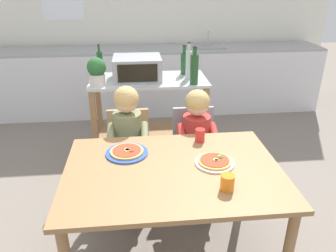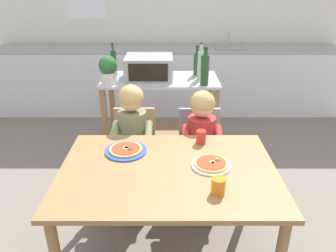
# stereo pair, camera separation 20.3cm
# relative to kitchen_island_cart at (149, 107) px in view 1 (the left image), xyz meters

# --- Properties ---
(ground_plane) EXTENTS (12.72, 12.72, 0.00)m
(ground_plane) POSITION_rel_kitchen_island_cart_xyz_m (0.08, -0.14, -0.60)
(ground_plane) COLOR slate
(back_wall_tiled) EXTENTS (5.35, 0.13, 2.70)m
(back_wall_tiled) POSITION_rel_kitchen_island_cart_xyz_m (0.08, 1.83, 0.75)
(back_wall_tiled) COLOR white
(back_wall_tiled) RESTS_ON ground
(kitchen_counter) EXTENTS (4.82, 0.60, 1.11)m
(kitchen_counter) POSITION_rel_kitchen_island_cart_xyz_m (0.08, 1.42, -0.15)
(kitchen_counter) COLOR silver
(kitchen_counter) RESTS_ON ground
(kitchen_island_cart) EXTENTS (1.14, 0.55, 0.90)m
(kitchen_island_cart) POSITION_rel_kitchen_island_cart_xyz_m (0.00, 0.00, 0.00)
(kitchen_island_cart) COLOR #B7BABF
(kitchen_island_cart) RESTS_ON ground
(toaster_oven) EXTENTS (0.45, 0.39, 0.22)m
(toaster_oven) POSITION_rel_kitchen_island_cart_xyz_m (-0.10, 0.01, 0.41)
(toaster_oven) COLOR #999BA0
(toaster_oven) RESTS_ON kitchen_island_cart
(bottle_tall_green_wine) EXTENTS (0.08, 0.08, 0.35)m
(bottle_tall_green_wine) POSITION_rel_kitchen_island_cart_xyz_m (0.41, -0.21, 0.45)
(bottle_tall_green_wine) COLOR #1E4723
(bottle_tall_green_wine) RESTS_ON kitchen_island_cart
(bottle_brown_beer) EXTENTS (0.06, 0.06, 0.35)m
(bottle_brown_beer) POSITION_rel_kitchen_island_cart_xyz_m (0.39, -0.02, 0.44)
(bottle_brown_beer) COLOR #ADB7B2
(bottle_brown_beer) RESTS_ON kitchen_island_cart
(bottle_dark_olive_oil) EXTENTS (0.07, 0.07, 0.30)m
(bottle_dark_olive_oil) POSITION_rel_kitchen_island_cart_xyz_m (0.37, 0.14, 0.42)
(bottle_dark_olive_oil) COLOR #1E4723
(bottle_dark_olive_oil) RESTS_ON kitchen_island_cart
(bottle_squat_spirits) EXTENTS (0.06, 0.06, 0.32)m
(bottle_squat_spirits) POSITION_rel_kitchen_island_cart_xyz_m (-0.47, 0.13, 0.43)
(bottle_squat_spirits) COLOR #1E4723
(bottle_squat_spirits) RESTS_ON kitchen_island_cart
(potted_herb_plant) EXTENTS (0.17, 0.17, 0.26)m
(potted_herb_plant) POSITION_rel_kitchen_island_cart_xyz_m (-0.47, -0.17, 0.44)
(potted_herb_plant) COLOR beige
(potted_herb_plant) RESTS_ON kitchen_island_cart
(dining_table) EXTENTS (1.32, 0.93, 0.75)m
(dining_table) POSITION_rel_kitchen_island_cart_xyz_m (0.08, -1.41, 0.05)
(dining_table) COLOR olive
(dining_table) RESTS_ON ground
(dining_chair_left) EXTENTS (0.36, 0.36, 0.81)m
(dining_chair_left) POSITION_rel_kitchen_island_cart_xyz_m (-0.20, -0.69, -0.12)
(dining_chair_left) COLOR tan
(dining_chair_left) RESTS_ON ground
(dining_chair_right) EXTENTS (0.36, 0.36, 0.81)m
(dining_chair_right) POSITION_rel_kitchen_island_cart_xyz_m (0.34, -0.69, -0.12)
(dining_chair_right) COLOR gray
(dining_chair_right) RESTS_ON ground
(child_in_olive_shirt) EXTENTS (0.32, 0.42, 1.05)m
(child_in_olive_shirt) POSITION_rel_kitchen_island_cart_xyz_m (-0.20, -0.81, 0.08)
(child_in_olive_shirt) COLOR #424C6B
(child_in_olive_shirt) RESTS_ON ground
(child_in_red_shirt) EXTENTS (0.32, 0.42, 1.01)m
(child_in_red_shirt) POSITION_rel_kitchen_island_cart_xyz_m (0.34, -0.81, 0.06)
(child_in_red_shirt) COLOR #424C6B
(child_in_red_shirt) RESTS_ON ground
(pizza_plate_blue_rimmed) EXTENTS (0.28, 0.28, 0.03)m
(pizza_plate_blue_rimmed) POSITION_rel_kitchen_island_cart_xyz_m (-0.20, -1.20, 0.16)
(pizza_plate_blue_rimmed) COLOR #3356B7
(pizza_plate_blue_rimmed) RESTS_ON dining_table
(pizza_plate_white) EXTENTS (0.25, 0.25, 0.03)m
(pizza_plate_white) POSITION_rel_kitchen_island_cart_xyz_m (0.35, -1.38, 0.16)
(pizza_plate_white) COLOR white
(pizza_plate_white) RESTS_ON dining_table
(drinking_cup_red) EXTENTS (0.07, 0.07, 0.09)m
(drinking_cup_red) POSITION_rel_kitchen_island_cart_xyz_m (0.31, -1.07, 0.19)
(drinking_cup_red) COLOR red
(drinking_cup_red) RESTS_ON dining_table
(drinking_cup_orange) EXTENTS (0.08, 0.08, 0.09)m
(drinking_cup_orange) POSITION_rel_kitchen_island_cart_xyz_m (0.35, -1.65, 0.19)
(drinking_cup_orange) COLOR orange
(drinking_cup_orange) RESTS_ON dining_table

